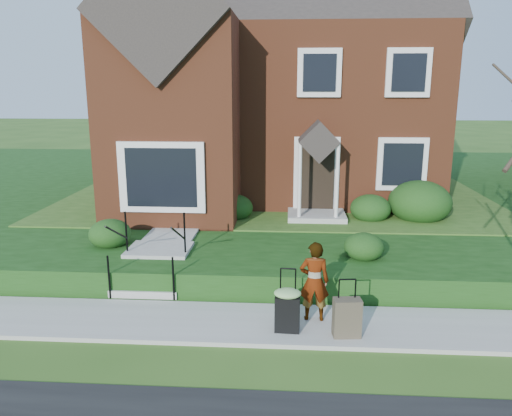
# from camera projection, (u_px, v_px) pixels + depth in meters

# --- Properties ---
(ground) EXTENTS (120.00, 120.00, 0.00)m
(ground) POSITION_uv_depth(u_px,v_px,m) (264.00, 326.00, 9.04)
(ground) COLOR #2D5119
(ground) RESTS_ON ground
(sidewalk) EXTENTS (60.00, 1.60, 0.08)m
(sidewalk) POSITION_uv_depth(u_px,v_px,m) (264.00, 324.00, 9.03)
(sidewalk) COLOR #9E9B93
(sidewalk) RESTS_ON ground
(terrace) EXTENTS (44.00, 20.00, 0.60)m
(terrace) POSITION_uv_depth(u_px,v_px,m) (381.00, 191.00, 19.28)
(terrace) COLOR #16390F
(terrace) RESTS_ON ground
(walkway) EXTENTS (1.20, 6.00, 0.06)m
(walkway) POSITION_uv_depth(u_px,v_px,m) (184.00, 219.00, 13.89)
(walkway) COLOR #9E9B93
(walkway) RESTS_ON terrace
(main_house) EXTENTS (10.40, 10.20, 9.40)m
(main_house) POSITION_uv_depth(u_px,v_px,m) (273.00, 56.00, 17.13)
(main_house) COLOR brown
(main_house) RESTS_ON terrace
(front_steps) EXTENTS (1.40, 2.02, 1.50)m
(front_steps) POSITION_uv_depth(u_px,v_px,m) (154.00, 263.00, 10.87)
(front_steps) COLOR #9E9B93
(front_steps) RESTS_ON ground
(foundation_shrubs) EXTENTS (9.81, 4.74, 1.22)m
(foundation_shrubs) POSITION_uv_depth(u_px,v_px,m) (290.00, 204.00, 13.60)
(foundation_shrubs) COLOR #11350F
(foundation_shrubs) RESTS_ON terrace
(woman) EXTENTS (0.54, 0.36, 1.48)m
(woman) POSITION_uv_depth(u_px,v_px,m) (314.00, 281.00, 8.96)
(woman) COLOR #999999
(woman) RESTS_ON sidewalk
(suitcase_black) EXTENTS (0.49, 0.41, 1.14)m
(suitcase_black) POSITION_uv_depth(u_px,v_px,m) (287.00, 307.00, 8.59)
(suitcase_black) COLOR black
(suitcase_black) RESTS_ON sidewalk
(suitcase_olive) EXTENTS (0.49, 0.31, 1.01)m
(suitcase_olive) POSITION_uv_depth(u_px,v_px,m) (347.00, 318.00, 8.44)
(suitcase_olive) COLOR #4A4131
(suitcase_olive) RESTS_ON sidewalk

